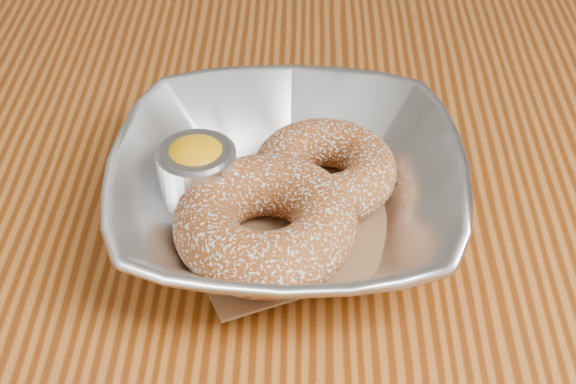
{
  "coord_description": "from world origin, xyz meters",
  "views": [
    {
      "loc": [
        0.13,
        -0.5,
        1.15
      ],
      "look_at": [
        0.12,
        -0.06,
        0.78
      ],
      "focal_mm": 55.0,
      "sensor_mm": 36.0,
      "label": 1
    }
  ],
  "objects_px": {
    "donut_front": "(265,223)",
    "ramekin": "(198,177)",
    "donut_back": "(325,170)",
    "serving_bowl": "(288,194)",
    "table": "(144,267)"
  },
  "relations": [
    {
      "from": "donut_front",
      "to": "table",
      "type": "bearing_deg",
      "value": 139.52
    },
    {
      "from": "donut_front",
      "to": "ramekin",
      "type": "xyz_separation_m",
      "value": [
        -0.05,
        0.04,
        0.01
      ]
    },
    {
      "from": "donut_back",
      "to": "donut_front",
      "type": "relative_size",
      "value": 0.84
    },
    {
      "from": "donut_back",
      "to": "ramekin",
      "type": "height_order",
      "value": "ramekin"
    },
    {
      "from": "table",
      "to": "serving_bowl",
      "type": "relative_size",
      "value": 5.16
    },
    {
      "from": "table",
      "to": "ramekin",
      "type": "xyz_separation_m",
      "value": [
        0.06,
        -0.05,
        0.14
      ]
    },
    {
      "from": "serving_bowl",
      "to": "donut_front",
      "type": "distance_m",
      "value": 0.03
    },
    {
      "from": "serving_bowl",
      "to": "donut_back",
      "type": "xyz_separation_m",
      "value": [
        0.02,
        0.03,
        -0.0
      ]
    },
    {
      "from": "serving_bowl",
      "to": "donut_front",
      "type": "relative_size",
      "value": 1.99
    },
    {
      "from": "donut_front",
      "to": "ramekin",
      "type": "bearing_deg",
      "value": 141.0
    },
    {
      "from": "donut_back",
      "to": "donut_front",
      "type": "xyz_separation_m",
      "value": [
        -0.04,
        -0.06,
        0.0
      ]
    },
    {
      "from": "donut_back",
      "to": "ramekin",
      "type": "relative_size",
      "value": 1.73
    },
    {
      "from": "donut_front",
      "to": "ramekin",
      "type": "relative_size",
      "value": 2.06
    },
    {
      "from": "table",
      "to": "donut_back",
      "type": "height_order",
      "value": "donut_back"
    },
    {
      "from": "ramekin",
      "to": "donut_back",
      "type": "bearing_deg",
      "value": 14.08
    }
  ]
}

